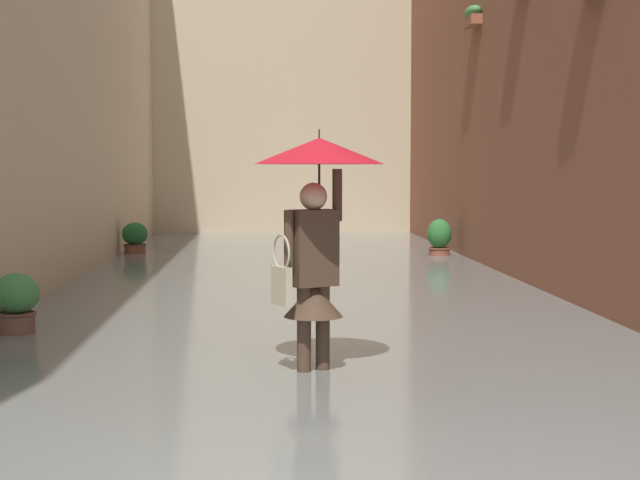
% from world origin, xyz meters
% --- Properties ---
extents(ground_plane, '(60.00, 60.00, 0.00)m').
position_xyz_m(ground_plane, '(0.00, -11.20, 0.00)').
color(ground_plane, gray).
extents(flood_water, '(7.65, 28.40, 0.14)m').
position_xyz_m(flood_water, '(0.00, -11.20, 0.07)').
color(flood_water, slate).
rests_on(flood_water, ground_plane).
extents(person_wading, '(1.09, 1.09, 2.17)m').
position_xyz_m(person_wading, '(0.02, -4.79, 1.56)').
color(person_wading, black).
rests_on(person_wading, ground_plane).
extents(potted_plant_mid_right, '(0.48, 0.48, 0.76)m').
position_xyz_m(potted_plant_mid_right, '(3.04, -6.81, 0.42)').
color(potted_plant_mid_right, brown).
rests_on(potted_plant_mid_right, ground_plane).
extents(potted_plant_mid_left, '(0.48, 0.48, 0.86)m').
position_xyz_m(potted_plant_mid_left, '(-2.97, -15.49, 0.45)').
color(potted_plant_mid_left, brown).
rests_on(potted_plant_mid_left, ground_plane).
extents(potted_plant_near_right, '(0.52, 0.52, 0.76)m').
position_xyz_m(potted_plant_near_right, '(3.10, -16.32, 0.41)').
color(potted_plant_near_right, brown).
rests_on(potted_plant_near_right, ground_plane).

